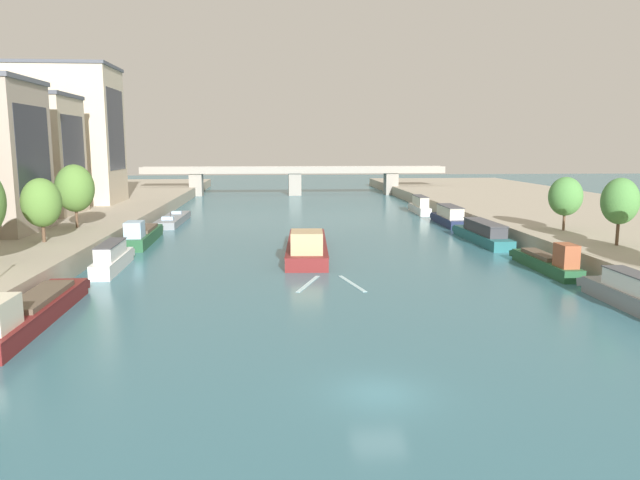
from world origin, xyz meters
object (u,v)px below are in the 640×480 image
at_px(moored_boat_left_lone, 28,312).
at_px(tree_right_far, 566,196).
at_px(tree_left_far, 75,188).
at_px(moored_boat_right_end, 449,217).
at_px(moored_boat_left_end, 112,258).
at_px(moored_boat_right_far, 548,262).
at_px(moored_boat_right_lone, 634,294).
at_px(moored_boat_left_far, 142,235).
at_px(moored_boat_right_gap_after, 482,233).
at_px(barge_midriver, 307,246).
at_px(moored_boat_left_midway, 173,219).
at_px(tree_right_distant, 620,201).
at_px(moored_boat_right_downstream, 420,206).
at_px(bridge_far, 295,177).
at_px(tree_left_by_lamp, 41,203).

height_order(moored_boat_left_lone, tree_right_far, tree_right_far).
bearing_deg(tree_left_far, moored_boat_right_end, 15.94).
relative_size(moored_boat_left_end, moored_boat_right_far, 0.92).
bearing_deg(moored_boat_right_lone, moored_boat_right_end, 89.98).
height_order(moored_boat_left_far, moored_boat_right_lone, moored_boat_left_far).
bearing_deg(moored_boat_right_gap_after, barge_midriver, -162.61).
distance_m(moored_boat_left_lone, moored_boat_left_far, 31.94).
bearing_deg(moored_boat_left_midway, tree_right_far, -28.21).
relative_size(barge_midriver, moored_boat_right_far, 1.69).
bearing_deg(moored_boat_left_midway, tree_right_distant, -36.74).
bearing_deg(moored_boat_left_lone, moored_boat_right_downstream, 56.24).
relative_size(moored_boat_right_end, tree_left_far, 1.72).
height_order(moored_boat_left_midway, tree_right_far, tree_right_far).
bearing_deg(tree_left_far, bridge_far, 67.52).
relative_size(moored_boat_right_gap_after, bridge_far, 0.22).
bearing_deg(tree_left_by_lamp, tree_right_far, 4.00).
bearing_deg(tree_left_far, moored_boat_right_downstream, 31.14).
xyz_separation_m(barge_midriver, bridge_far, (1.38, 74.32, 3.17)).
distance_m(moored_boat_right_gap_after, moored_boat_right_end, 15.53).
height_order(moored_boat_right_end, tree_left_by_lamp, tree_left_by_lamp).
bearing_deg(moored_boat_left_midway, barge_midriver, -56.35).
relative_size(moored_boat_left_lone, moored_boat_left_far, 1.15).
xyz_separation_m(moored_boat_left_midway, moored_boat_right_gap_after, (39.07, -20.61, 0.54)).
relative_size(moored_boat_left_lone, moored_boat_left_midway, 1.04).
relative_size(moored_boat_right_lone, moored_boat_right_downstream, 1.01).
xyz_separation_m(moored_boat_left_midway, moored_boat_right_lone, (39.64, -49.43, 0.55)).
relative_size(moored_boat_left_lone, moored_boat_right_gap_after, 1.11).
height_order(moored_boat_left_end, moored_boat_right_lone, moored_boat_left_end).
distance_m(tree_left_far, tree_right_far, 54.75).
distance_m(moored_boat_left_far, bridge_far, 68.39).
xyz_separation_m(moored_boat_left_end, moored_boat_right_downstream, (39.15, 42.70, 0.13)).
bearing_deg(bridge_far, moored_boat_left_end, -103.71).
distance_m(moored_boat_left_midway, moored_boat_right_downstream, 40.24).
bearing_deg(bridge_far, tree_right_distant, -71.56).
xyz_separation_m(moored_boat_left_far, bridge_far, (20.06, 65.30, 3.23)).
height_order(moored_boat_right_gap_after, tree_left_far, tree_left_far).
distance_m(moored_boat_right_lone, moored_boat_right_end, 44.35).
height_order(moored_boat_left_end, moored_boat_left_far, moored_boat_left_far).
xyz_separation_m(moored_boat_left_midway, tree_right_far, (46.64, -25.02, 5.21)).
xyz_separation_m(moored_boat_right_lone, tree_right_far, (7.00, 24.42, 4.67)).
height_order(moored_boat_left_far, moored_boat_right_far, moored_boat_left_far).
height_order(moored_boat_right_end, tree_right_distant, tree_right_distant).
height_order(tree_right_far, bridge_far, tree_right_far).
height_order(moored_boat_right_lone, moored_boat_right_end, moored_boat_right_end).
distance_m(moored_boat_right_far, bridge_far, 86.43).
distance_m(moored_boat_right_end, tree_left_far, 49.57).
height_order(moored_boat_left_midway, tree_left_far, tree_left_far).
height_order(moored_boat_left_end, tree_left_by_lamp, tree_left_by_lamp).
bearing_deg(moored_boat_left_far, moored_boat_left_end, -88.11).
bearing_deg(moored_boat_left_midway, moored_boat_left_far, -91.85).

